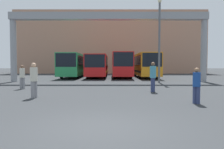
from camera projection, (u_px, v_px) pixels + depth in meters
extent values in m
plane|color=#2D3033|center=(99.00, 129.00, 5.78)|extent=(200.00, 200.00, 0.00)
cube|color=tan|center=(110.00, 45.00, 47.83)|extent=(37.49, 12.00, 12.27)
cylinder|color=gray|center=(13.00, 51.00, 21.71)|extent=(0.60, 0.60, 6.16)
cylinder|color=gray|center=(203.00, 51.00, 21.76)|extent=(0.60, 0.60, 6.16)
cube|color=gray|center=(108.00, 16.00, 21.58)|extent=(19.59, 0.80, 0.70)
cube|color=#268C4C|center=(74.00, 65.00, 30.12)|extent=(2.49, 11.71, 2.75)
cube|color=black|center=(65.00, 60.00, 24.27)|extent=(2.29, 0.06, 1.54)
cube|color=black|center=(74.00, 61.00, 30.10)|extent=(2.52, 9.95, 1.15)
cube|color=#268C4C|center=(74.00, 71.00, 30.16)|extent=(2.52, 11.12, 0.24)
cylinder|color=black|center=(61.00, 75.00, 26.90)|extent=(0.28, 0.94, 0.94)
cylinder|color=black|center=(79.00, 75.00, 26.90)|extent=(0.28, 0.94, 0.94)
cylinder|color=black|center=(71.00, 73.00, 33.45)|extent=(0.28, 0.94, 0.94)
cylinder|color=black|center=(85.00, 73.00, 33.45)|extent=(0.28, 0.94, 0.94)
cube|color=red|center=(97.00, 65.00, 30.16)|extent=(2.48, 11.78, 2.61)
cube|color=black|center=(94.00, 61.00, 24.28)|extent=(2.29, 0.06, 1.46)
cube|color=black|center=(97.00, 62.00, 30.14)|extent=(2.51, 10.01, 1.10)
cube|color=orange|center=(97.00, 71.00, 30.20)|extent=(2.51, 11.19, 0.24)
cylinder|color=black|center=(87.00, 74.00, 26.92)|extent=(0.28, 1.00, 1.00)
cylinder|color=black|center=(104.00, 74.00, 26.93)|extent=(0.28, 1.00, 1.00)
cylinder|color=black|center=(92.00, 73.00, 33.51)|extent=(0.28, 1.00, 1.00)
cylinder|color=black|center=(106.00, 73.00, 33.51)|extent=(0.28, 1.00, 1.00)
cube|color=red|center=(121.00, 64.00, 29.41)|extent=(2.42, 10.25, 2.86)
cube|color=black|center=(123.00, 59.00, 24.28)|extent=(2.23, 0.06, 1.60)
cube|color=black|center=(121.00, 60.00, 29.38)|extent=(2.45, 8.71, 1.20)
cube|color=#268C4C|center=(121.00, 71.00, 29.45)|extent=(2.45, 9.74, 0.24)
cylinder|color=black|center=(113.00, 75.00, 26.59)|extent=(0.28, 0.99, 0.99)
cylinder|color=black|center=(130.00, 75.00, 26.60)|extent=(0.28, 0.99, 0.99)
cylinder|color=black|center=(113.00, 73.00, 32.33)|extent=(0.28, 0.99, 0.99)
cylinder|color=black|center=(127.00, 73.00, 32.33)|extent=(0.28, 0.99, 0.99)
cube|color=orange|center=(145.00, 64.00, 29.36)|extent=(2.40, 10.15, 2.79)
cube|color=black|center=(152.00, 60.00, 24.29)|extent=(2.21, 0.06, 1.56)
cube|color=black|center=(145.00, 61.00, 29.34)|extent=(2.43, 8.63, 1.17)
cube|color=black|center=(145.00, 71.00, 29.40)|extent=(2.43, 9.64, 0.24)
cylinder|color=black|center=(140.00, 75.00, 26.58)|extent=(0.28, 0.95, 0.95)
cylinder|color=black|center=(157.00, 75.00, 26.59)|extent=(0.28, 0.95, 0.95)
cylinder|color=black|center=(135.00, 73.00, 32.26)|extent=(0.28, 0.95, 0.95)
cylinder|color=black|center=(149.00, 73.00, 32.26)|extent=(0.28, 0.95, 0.95)
cylinder|color=gray|center=(35.00, 89.00, 11.26)|extent=(0.20, 0.20, 0.86)
cylinder|color=gray|center=(32.00, 90.00, 11.11)|extent=(0.20, 0.20, 0.86)
cylinder|color=beige|center=(33.00, 74.00, 11.15)|extent=(0.37, 0.37, 0.71)
sphere|color=tan|center=(33.00, 65.00, 11.13)|extent=(0.23, 0.23, 0.23)
cylinder|color=navy|center=(152.00, 85.00, 13.58)|extent=(0.20, 0.20, 0.89)
cylinder|color=navy|center=(153.00, 85.00, 13.73)|extent=(0.20, 0.20, 0.89)
cylinder|color=teal|center=(152.00, 72.00, 13.62)|extent=(0.39, 0.39, 0.74)
sphere|color=brown|center=(152.00, 64.00, 13.60)|extent=(0.24, 0.24, 0.24)
cylinder|color=gray|center=(20.00, 83.00, 15.29)|extent=(0.18, 0.18, 0.80)
cylinder|color=gray|center=(23.00, 83.00, 15.32)|extent=(0.18, 0.18, 0.80)
cylinder|color=beige|center=(21.00, 73.00, 15.27)|extent=(0.35, 0.35, 0.66)
sphere|color=brown|center=(21.00, 67.00, 15.25)|extent=(0.22, 0.22, 0.22)
cylinder|color=navy|center=(194.00, 95.00, 9.59)|extent=(0.17, 0.17, 0.75)
cylinder|color=navy|center=(197.00, 95.00, 9.49)|extent=(0.17, 0.17, 0.75)
cylinder|color=navy|center=(196.00, 79.00, 9.51)|extent=(0.33, 0.33, 0.62)
sphere|color=#8C6647|center=(196.00, 70.00, 9.49)|extent=(0.20, 0.20, 0.20)
cylinder|color=#595B60|center=(159.00, 43.00, 20.71)|extent=(0.20, 0.20, 7.55)
sphere|color=beige|center=(159.00, 1.00, 20.53)|extent=(0.36, 0.36, 0.36)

